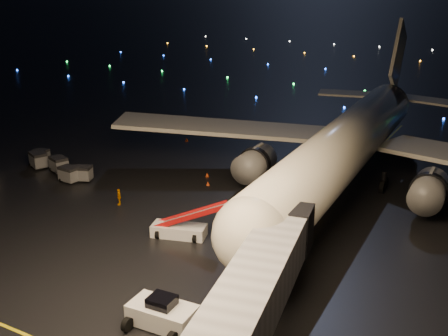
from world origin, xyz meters
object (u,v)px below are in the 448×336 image
(belt_loader, at_px, (179,218))
(baggage_cart_0, at_px, (69,174))
(airliner, at_px, (355,110))
(baggage_cart_2, at_px, (82,174))
(pushback_tug, at_px, (162,311))
(crew_c, at_px, (119,197))
(baggage_cart_1, at_px, (59,165))
(baggage_cart_4, at_px, (38,160))
(baggage_cart_3, at_px, (41,155))

(belt_loader, xyz_separation_m, baggage_cart_0, (-18.13, 5.36, -0.80))
(airliner, relative_size, baggage_cart_0, 27.31)
(baggage_cart_2, bearing_deg, pushback_tug, -57.53)
(crew_c, bearing_deg, baggage_cart_2, -147.03)
(baggage_cart_1, xyz_separation_m, baggage_cart_2, (4.39, -0.84, -0.06))
(crew_c, height_order, baggage_cart_4, baggage_cart_4)
(belt_loader, height_order, baggage_cart_2, belt_loader)
(baggage_cart_1, bearing_deg, baggage_cart_0, -7.56)
(belt_loader, bearing_deg, baggage_cart_1, 144.97)
(baggage_cart_0, bearing_deg, baggage_cart_2, 48.42)
(baggage_cart_0, xyz_separation_m, baggage_cart_1, (-3.36, 1.82, 0.03))
(baggage_cart_4, bearing_deg, belt_loader, 7.67)
(crew_c, bearing_deg, belt_loader, 37.78)
(baggage_cart_4, bearing_deg, baggage_cart_1, 23.98)
(airliner, xyz_separation_m, belt_loader, (-8.72, -21.12, -6.34))
(belt_loader, bearing_deg, crew_c, 145.40)
(crew_c, bearing_deg, airliner, 101.27)
(pushback_tug, relative_size, belt_loader, 0.64)
(baggage_cart_2, bearing_deg, baggage_cart_4, 153.46)
(belt_loader, bearing_deg, baggage_cart_4, 147.31)
(pushback_tug, height_order, belt_loader, belt_loader)
(baggage_cart_4, bearing_deg, crew_c, 8.81)
(baggage_cart_4, bearing_deg, pushback_tug, -7.11)
(baggage_cart_1, relative_size, baggage_cart_3, 1.22)
(baggage_cart_3, bearing_deg, belt_loader, -29.22)
(baggage_cart_1, height_order, baggage_cart_3, baggage_cart_1)
(baggage_cart_1, bearing_deg, airliner, 45.59)
(baggage_cart_2, relative_size, baggage_cart_4, 0.91)
(belt_loader, distance_m, baggage_cart_2, 18.25)
(pushback_tug, height_order, baggage_cart_4, pushback_tug)
(crew_c, distance_m, baggage_cart_3, 18.22)
(baggage_cart_0, distance_m, baggage_cart_1, 3.82)
(baggage_cart_1, relative_size, baggage_cart_4, 0.97)
(baggage_cart_2, distance_m, baggage_cart_4, 7.74)
(baggage_cart_3, xyz_separation_m, baggage_cart_4, (1.51, -1.88, 0.19))
(airliner, height_order, crew_c, airliner)
(pushback_tug, xyz_separation_m, baggage_cart_0, (-24.57, 16.88, -0.17))
(pushback_tug, relative_size, baggage_cart_0, 2.13)
(baggage_cart_0, bearing_deg, baggage_cart_3, 160.78)
(airliner, relative_size, baggage_cart_4, 25.52)
(airliner, distance_m, baggage_cart_0, 31.94)
(airliner, distance_m, crew_c, 26.45)
(airliner, xyz_separation_m, baggage_cart_2, (-25.83, -14.79, -7.16))
(baggage_cart_1, height_order, baggage_cart_4, baggage_cart_4)
(belt_loader, bearing_deg, baggage_cart_2, 143.12)
(belt_loader, height_order, baggage_cart_4, belt_loader)
(airliner, relative_size, pushback_tug, 12.82)
(airliner, relative_size, belt_loader, 8.16)
(baggage_cart_0, distance_m, baggage_cart_3, 8.97)
(baggage_cart_2, bearing_deg, crew_c, -43.19)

